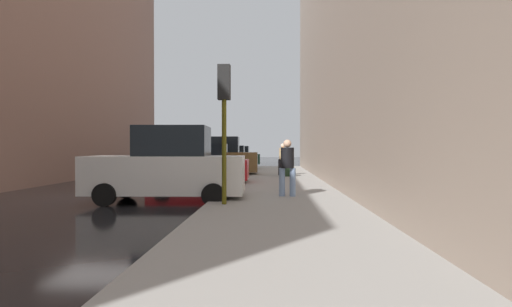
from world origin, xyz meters
The scene contains 12 objects.
ground_plane centered at (0.00, 0.00, 0.00)m, with size 120.00×120.00×0.00m, color black.
sidewalk centered at (6.00, 0.00, 0.07)m, with size 4.00×40.00×0.15m, color gray.
parked_white_van centered at (2.65, -0.84, 1.03)m, with size 4.66×2.18×2.25m.
parked_red_hatchback centered at (2.65, 4.50, 0.85)m, with size 4.23×2.12×1.79m.
parked_bronze_suv centered at (2.65, 10.03, 1.03)m, with size 4.66×2.19×2.25m.
parked_gray_coupe centered at (2.65, 15.72, 0.85)m, with size 4.24×2.14×1.79m.
parked_dark_green_sedan centered at (2.65, 21.14, 0.85)m, with size 4.22×2.09×1.79m.
fire_hydrant centered at (4.45, 2.40, 0.50)m, with size 0.42×0.22×0.70m.
traffic_light centered at (4.50, -2.29, 2.76)m, with size 0.32×0.32×3.60m.
pedestrian_in_tan_coat centered at (6.31, 8.93, 1.10)m, with size 0.52×0.45×1.71m.
pedestrian_in_jeans centered at (6.20, -0.51, 1.10)m, with size 0.51×0.44×1.71m.
rolling_suitcase centered at (6.57, 8.16, 0.49)m, with size 0.38×0.57×1.04m.
Camera 1 is at (5.74, -12.56, 1.60)m, focal length 28.00 mm.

